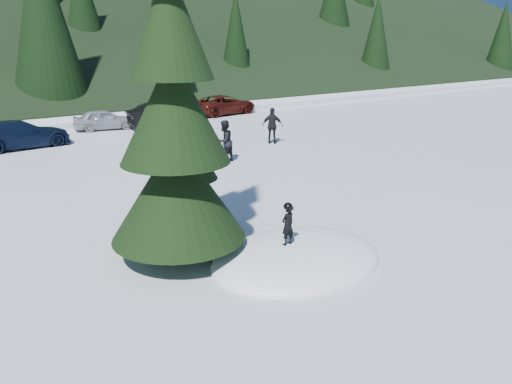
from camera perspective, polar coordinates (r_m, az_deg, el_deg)
ground at (r=12.26m, az=4.70°, el=-7.75°), size 200.00×200.00×0.00m
snow_mound at (r=12.26m, az=4.70°, el=-7.75°), size 4.48×3.52×0.96m
spruce_tall at (r=11.49m, az=-9.33°, el=7.77°), size 3.20×3.20×8.60m
spruce_short at (r=13.40m, az=-8.16°, el=3.80°), size 2.20×2.20×5.37m
child_skier at (r=11.71m, az=3.64°, el=-3.81°), size 0.36×0.25×0.97m
adult_0 at (r=21.80m, az=-3.63°, el=5.80°), size 1.08×0.97×1.84m
adult_1 at (r=25.81m, az=1.89°, el=7.57°), size 1.09×1.08×1.85m
adult_2 at (r=27.15m, az=-6.89°, el=7.76°), size 1.23×1.21×1.70m
car_3 at (r=27.32m, az=-25.40°, el=5.98°), size 4.92×2.35×1.38m
car_4 at (r=31.35m, az=-16.94°, el=7.93°), size 3.81×2.18×1.22m
car_5 at (r=31.20m, az=-10.19°, el=8.65°), size 4.86×2.26×1.54m
car_6 at (r=36.58m, az=-3.67°, el=9.93°), size 5.20×2.86×1.38m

